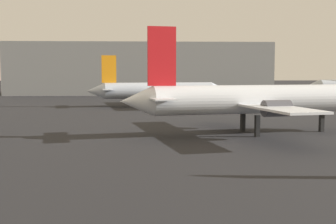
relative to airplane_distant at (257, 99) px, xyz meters
The scene contains 3 objects.
airplane_distant is the anchor object (origin of this frame).
airplane_far_left 37.87m from the airplane_distant, 103.21° to the left, with size 25.83×20.39×8.99m.
terminal_building 82.58m from the airplane_distant, 98.49° to the left, with size 69.66×20.17×13.78m, color #999EA3.
Camera 1 is at (-3.56, -6.14, 6.22)m, focal length 48.15 mm.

